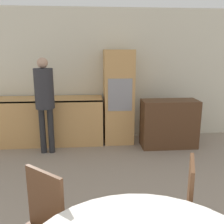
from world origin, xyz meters
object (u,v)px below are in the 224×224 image
Objects in this scene: oven_unit at (118,97)px; chair_far_right at (177,207)px; person_standing at (45,95)px; sideboard at (169,124)px.

oven_unit is 3.05m from chair_far_right.
chair_far_right is 0.56× the size of person_standing.
person_standing is (-1.32, -0.51, 0.14)m from oven_unit.
chair_far_right is at bearing -106.02° from sideboard.
person_standing reaches higher than chair_far_right.
oven_unit is at bearing -155.62° from chair_far_right.
person_standing is (-1.48, 2.52, 0.52)m from chair_far_right.
chair_far_right is (-0.76, -2.64, 0.07)m from sideboard.
person_standing reaches higher than sideboard.
oven_unit is at bearing 157.27° from sideboard.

